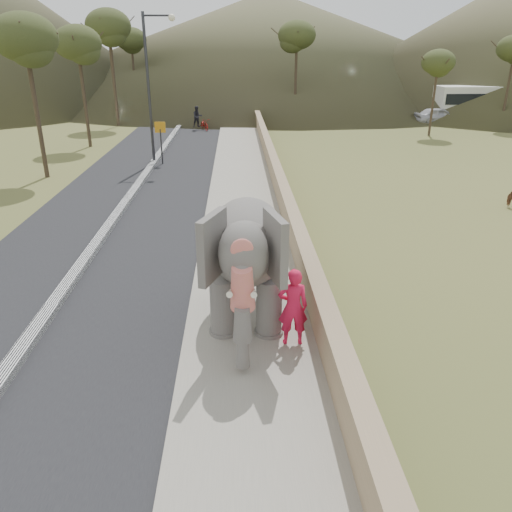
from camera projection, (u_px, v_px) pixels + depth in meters
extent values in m
plane|color=olive|center=(248.00, 315.00, 12.62)|extent=(160.00, 160.00, 0.00)
cube|color=black|center=(127.00, 203.00, 21.65)|extent=(7.00, 120.00, 0.03)
cube|color=black|center=(127.00, 201.00, 21.61)|extent=(0.35, 120.00, 0.22)
cube|color=#9E9687|center=(242.00, 200.00, 21.81)|extent=(3.00, 120.00, 0.15)
cube|color=tan|center=(280.00, 189.00, 21.68)|extent=(0.30, 120.00, 1.10)
cylinder|color=#323237|center=(149.00, 92.00, 27.50)|extent=(0.16, 0.16, 8.00)
cylinder|color=#323237|center=(158.00, 15.00, 26.06)|extent=(1.60, 0.10, 0.10)
sphere|color=#FFF2CC|center=(172.00, 18.00, 26.12)|extent=(0.36, 0.36, 0.36)
cylinder|color=#2D2D33|center=(161.00, 147.00, 28.52)|extent=(0.08, 0.08, 2.00)
cube|color=#C88012|center=(160.00, 127.00, 28.09)|extent=(0.60, 0.05, 0.60)
imported|color=#BCBBC3|center=(439.00, 116.00, 43.72)|extent=(4.35, 2.02, 1.44)
cube|color=silver|center=(496.00, 104.00, 44.94)|extent=(11.04, 2.69, 3.10)
cone|color=brown|center=(269.00, 42.00, 74.62)|extent=(80.00, 80.00, 14.00)
imported|color=red|center=(293.00, 307.00, 10.81)|extent=(0.66, 0.43, 1.80)
imported|color=maroon|center=(204.00, 124.00, 40.63)|extent=(1.19, 1.85, 0.92)
imported|color=black|center=(197.00, 117.00, 40.37)|extent=(0.98, 0.87, 1.66)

